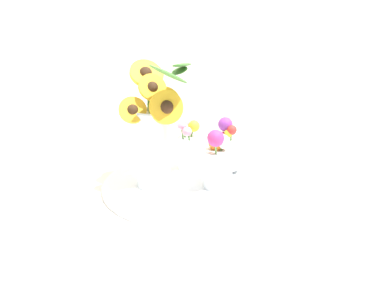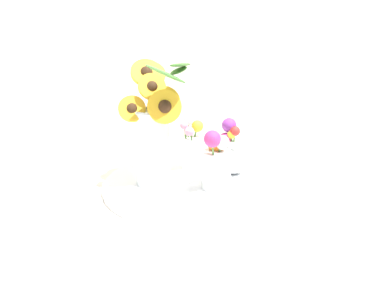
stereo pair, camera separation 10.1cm
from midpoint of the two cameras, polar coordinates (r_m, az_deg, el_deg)
ground_plane at (r=1.01m, az=5.24°, el=-7.72°), size 6.00×6.00×0.00m
serving_tray at (r=1.05m, az=2.77°, el=-6.14°), size 0.49×0.49×0.02m
mason_jar_sunflowers at (r=0.98m, az=-3.00°, el=2.10°), size 0.20×0.21×0.34m
vase_small_center at (r=0.98m, az=6.61°, el=-2.62°), size 0.09×0.10×0.17m
vase_bulb_right at (r=1.10m, az=8.73°, el=-1.28°), size 0.08×0.09×0.16m
vase_small_back at (r=1.11m, az=2.44°, el=-0.31°), size 0.08×0.08×0.17m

